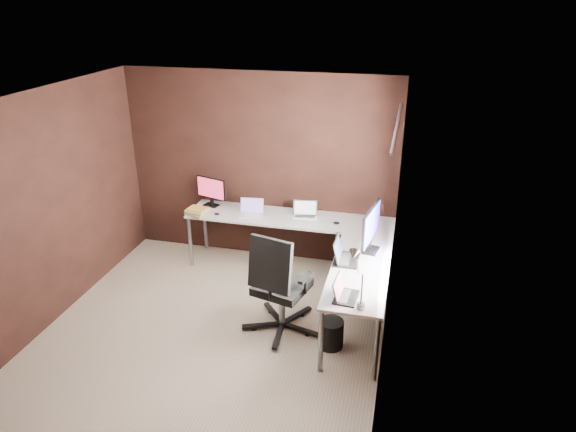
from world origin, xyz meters
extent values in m
cube|color=#C3AF97|center=(0.00, 0.00, 0.00)|extent=(3.60, 3.60, 0.00)
cube|color=white|center=(0.00, 0.00, 2.50)|extent=(3.60, 3.60, 0.00)
cube|color=black|center=(0.00, 1.80, 1.25)|extent=(3.60, 0.00, 2.50)
cube|color=black|center=(0.00, -1.80, 1.25)|extent=(3.60, 0.00, 2.50)
cube|color=black|center=(-1.80, 0.00, 1.25)|extent=(0.00, 3.60, 2.50)
cube|color=black|center=(1.80, 0.00, 1.25)|extent=(0.00, 3.60, 2.50)
cube|color=white|center=(1.79, 0.35, 1.45)|extent=(0.00, 1.00, 1.30)
cube|color=orange|center=(1.75, -0.38, 1.25)|extent=(0.01, 0.35, 2.00)
cube|color=orange|center=(1.75, 1.07, 1.25)|extent=(0.01, 0.35, 2.00)
cylinder|color=slate|center=(1.75, 0.35, 2.28)|extent=(0.02, 1.90, 0.02)
cube|color=white|center=(0.48, 1.50, 0.71)|extent=(2.65, 0.60, 0.03)
cube|color=white|center=(1.50, 0.38, 0.71)|extent=(0.60, 1.65, 0.03)
cylinder|color=slate|center=(-0.81, 1.24, 0.35)|extent=(0.05, 0.05, 0.70)
cylinder|color=slate|center=(-0.81, 1.76, 0.35)|extent=(0.05, 0.05, 0.70)
cylinder|color=slate|center=(1.24, -0.41, 0.35)|extent=(0.05, 0.05, 0.70)
cylinder|color=slate|center=(1.76, -0.41, 0.35)|extent=(0.05, 0.05, 0.70)
cylinder|color=slate|center=(1.76, 1.76, 0.35)|extent=(0.05, 0.05, 0.70)
cube|color=white|center=(1.43, 1.15, 0.30)|extent=(0.42, 0.50, 0.60)
cube|color=black|center=(-0.64, 1.62, 0.74)|extent=(0.23, 0.18, 0.01)
cube|color=black|center=(-0.63, 1.64, 0.79)|extent=(0.05, 0.04, 0.09)
cube|color=black|center=(-0.63, 1.64, 0.98)|extent=(0.44, 0.15, 0.29)
cube|color=#D62951|center=(-0.64, 1.62, 0.98)|extent=(0.40, 0.13, 0.26)
cube|color=black|center=(1.57, 0.81, 0.74)|extent=(0.19, 0.26, 0.01)
cube|color=black|center=(1.56, 0.82, 0.80)|extent=(0.04, 0.06, 0.11)
cube|color=black|center=(1.56, 0.82, 1.05)|extent=(0.13, 0.63, 0.39)
cube|color=#2121A0|center=(1.57, 0.81, 1.05)|extent=(0.11, 0.60, 0.36)
cube|color=white|center=(-0.02, 1.43, 0.74)|extent=(0.32, 0.24, 0.02)
cube|color=white|center=(-0.03, 1.51, 0.84)|extent=(0.31, 0.09, 0.19)
cube|color=#775FA8|center=(-0.03, 1.50, 0.84)|extent=(0.27, 0.07, 0.16)
cube|color=silver|center=(0.67, 1.51, 0.74)|extent=(0.34, 0.26, 0.02)
cube|color=silver|center=(0.66, 1.59, 0.84)|extent=(0.31, 0.10, 0.19)
cube|color=silver|center=(0.66, 1.59, 0.84)|extent=(0.28, 0.09, 0.16)
cube|color=black|center=(1.34, 0.53, 0.74)|extent=(0.26, 0.37, 0.02)
cube|color=black|center=(1.24, 0.53, 0.86)|extent=(0.07, 0.37, 0.23)
cube|color=#182138|center=(1.25, 0.53, 0.86)|extent=(0.06, 0.32, 0.20)
cube|color=black|center=(1.43, -0.20, 0.74)|extent=(0.23, 0.32, 0.02)
cube|color=black|center=(1.35, -0.19, 0.84)|extent=(0.08, 0.31, 0.19)
cube|color=#C45370|center=(1.36, -0.19, 0.84)|extent=(0.06, 0.27, 0.16)
cube|color=tan|center=(-0.70, 1.30, 0.74)|extent=(0.33, 0.30, 0.03)
cube|color=gold|center=(-0.70, 1.30, 0.77)|extent=(0.30, 0.26, 0.02)
cube|color=silver|center=(-0.70, 1.30, 0.79)|extent=(0.30, 0.26, 0.02)
cube|color=gold|center=(-0.70, 1.30, 0.81)|extent=(0.27, 0.22, 0.02)
ellipsoid|color=black|center=(-0.45, 1.34, 0.75)|extent=(0.09, 0.08, 0.03)
ellipsoid|color=black|center=(1.09, 1.42, 0.75)|extent=(0.09, 0.07, 0.03)
cylinder|color=slate|center=(1.59, -0.35, 0.76)|extent=(0.08, 0.08, 0.06)
cylinder|color=slate|center=(1.59, -0.35, 0.94)|extent=(0.02, 0.02, 0.31)
cylinder|color=slate|center=(1.54, -0.32, 1.15)|extent=(0.02, 0.17, 0.23)
cone|color=slate|center=(1.49, -0.25, 1.23)|extent=(0.10, 0.12, 0.13)
cylinder|color=slate|center=(0.71, 0.18, 0.28)|extent=(0.07, 0.07, 0.42)
cube|color=black|center=(0.71, 0.18, 0.52)|extent=(0.62, 0.62, 0.09)
cube|color=black|center=(0.65, -0.05, 0.90)|extent=(0.48, 0.24, 0.55)
cylinder|color=black|center=(1.28, -0.01, 0.15)|extent=(0.29, 0.29, 0.30)
camera|label=1|loc=(1.87, -4.33, 3.40)|focal=32.00mm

